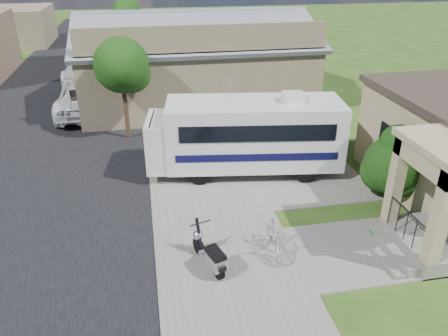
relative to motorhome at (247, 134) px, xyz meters
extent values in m
plane|color=#224312|center=(-0.77, -4.61, -1.60)|extent=(120.00, 120.00, 0.00)
cube|color=black|center=(-8.27, 5.39, -1.59)|extent=(9.00, 80.00, 0.02)
cube|color=#5B5952|center=(-1.77, 5.39, -1.57)|extent=(4.00, 80.00, 0.06)
cube|color=#5B5952|center=(0.73, -0.11, -1.58)|extent=(7.00, 6.00, 0.05)
cube|color=#5B5952|center=(2.23, -5.61, -1.58)|extent=(4.00, 3.00, 0.05)
cube|color=black|center=(4.71, -1.91, 0.10)|extent=(0.04, 1.10, 1.20)
cube|color=#5B5952|center=(3.93, -5.91, -1.35)|extent=(1.60, 2.40, 0.50)
cube|color=#5B5952|center=(2.93, -5.91, -1.44)|extent=(0.40, 2.16, 0.32)
cube|color=#5B5952|center=(2.58, -5.91, -1.52)|extent=(0.35, 2.16, 0.16)
cube|color=#9A8861|center=(3.30, -4.88, 0.25)|extent=(0.35, 0.35, 2.70)
cube|color=#9A8861|center=(3.30, -6.93, 0.25)|extent=(0.35, 0.35, 2.70)
cube|color=#9A8861|center=(3.30, -5.91, 1.35)|extent=(0.35, 2.40, 0.50)
cylinder|color=black|center=(3.18, -5.91, -0.20)|extent=(0.04, 1.70, 0.04)
cube|color=brown|center=(-0.77, 9.39, 0.20)|extent=(12.00, 8.00, 3.60)
cube|color=slate|center=(-0.77, 7.39, 2.55)|extent=(12.50, 4.40, 1.78)
cube|color=slate|center=(-0.77, 11.39, 2.55)|extent=(12.50, 4.40, 1.78)
cube|color=slate|center=(-0.77, 9.39, 3.25)|extent=(12.50, 0.50, 0.22)
cube|color=brown|center=(-0.77, 5.49, 2.55)|extent=(11.76, 0.20, 1.30)
cube|color=brown|center=(-15.77, 29.39, 0.00)|extent=(8.00, 7.00, 3.20)
cylinder|color=black|center=(-4.57, 4.39, -0.03)|extent=(0.20, 0.20, 3.15)
sphere|color=black|center=(-4.57, 4.39, 1.77)|extent=(2.40, 2.40, 2.40)
sphere|color=black|center=(-4.17, 4.59, 1.32)|extent=(1.68, 1.68, 1.68)
cylinder|color=black|center=(-4.57, 14.39, 0.04)|extent=(0.20, 0.20, 3.29)
sphere|color=black|center=(-4.57, 14.39, 1.92)|extent=(2.40, 2.40, 2.40)
sphere|color=black|center=(-4.17, 14.59, 1.45)|extent=(1.68, 1.68, 1.68)
cylinder|color=black|center=(-4.57, 23.39, -0.10)|extent=(0.20, 0.20, 3.01)
sphere|color=black|center=(-4.57, 23.39, 1.62)|extent=(2.40, 2.40, 2.40)
sphere|color=black|center=(-4.17, 23.59, 1.19)|extent=(1.68, 1.68, 1.68)
cube|color=silver|center=(0.28, -0.04, 0.03)|extent=(6.80, 3.22, 2.43)
cube|color=silver|center=(-3.33, 0.46, -0.25)|extent=(1.05, 2.30, 1.87)
cube|color=black|center=(-3.50, 0.49, 0.26)|extent=(0.33, 1.97, 0.84)
cube|color=black|center=(0.11, -1.21, 0.47)|extent=(5.51, 0.80, 0.61)
cube|color=black|center=(0.44, 1.13, 0.47)|extent=(5.51, 0.80, 0.61)
cube|color=#0A0A34|center=(0.11, -1.21, -0.45)|extent=(5.83, 0.83, 0.28)
cube|color=#0A0A34|center=(0.44, 1.13, -0.45)|extent=(5.83, 0.83, 0.28)
cube|color=silver|center=(1.66, -0.23, 1.41)|extent=(0.83, 0.75, 0.33)
cylinder|color=#AEAFB6|center=(-0.65, 0.09, 1.71)|extent=(0.04, 0.04, 0.93)
cylinder|color=black|center=(-1.94, -0.77, -1.18)|extent=(0.78, 0.36, 0.75)
cylinder|color=black|center=(-1.65, 1.27, -1.18)|extent=(0.78, 0.36, 0.75)
cylinder|color=black|center=(1.95, -1.31, -1.18)|extent=(0.78, 0.36, 0.75)
cylinder|color=black|center=(2.23, 0.73, -1.18)|extent=(0.78, 0.36, 0.75)
cylinder|color=black|center=(4.42, -3.00, -1.19)|extent=(0.16, 0.16, 0.82)
sphere|color=black|center=(4.42, -3.00, -0.27)|extent=(2.04, 2.04, 2.04)
sphere|color=black|center=(4.82, -2.70, 0.13)|extent=(1.64, 1.64, 1.64)
sphere|color=black|center=(4.11, -2.80, -0.58)|extent=(1.43, 1.43, 1.43)
sphere|color=black|center=(4.62, -3.31, -0.68)|extent=(1.23, 1.23, 1.23)
sphere|color=black|center=(4.42, -3.00, 0.54)|extent=(1.23, 1.23, 1.23)
cylinder|color=black|center=(-2.16, -6.03, -1.30)|extent=(0.28, 0.50, 0.49)
cylinder|color=black|center=(-2.53, -4.87, -1.30)|extent=(0.28, 0.50, 0.49)
cube|color=#AEAFB6|center=(-2.33, -5.50, -1.23)|extent=(0.50, 0.68, 0.09)
cube|color=#AEAFB6|center=(-2.19, -5.92, -1.08)|extent=(0.55, 0.70, 0.33)
cube|color=black|center=(-2.21, -5.87, -0.86)|extent=(0.52, 0.74, 0.13)
cube|color=black|center=(-2.11, -6.19, -1.10)|extent=(0.26, 0.27, 0.11)
cylinder|color=black|center=(-2.51, -4.94, -0.86)|extent=(0.20, 0.38, 0.92)
sphere|color=#AEAFB6|center=(-2.53, -4.87, -0.93)|extent=(0.31, 0.31, 0.31)
sphere|color=black|center=(-2.56, -4.78, -0.93)|extent=(0.13, 0.13, 0.13)
cylinder|color=black|center=(-2.48, -5.03, -0.43)|extent=(0.59, 0.23, 0.04)
cube|color=black|center=(-2.53, -4.87, -1.17)|extent=(0.24, 0.34, 0.07)
imported|color=#AEAFB6|center=(-0.41, -5.27, -1.13)|extent=(0.46, 1.57, 0.94)
imported|color=white|center=(-6.72, 8.55, -0.73)|extent=(3.04, 6.34, 1.75)
imported|color=white|center=(-7.15, 15.51, -0.64)|extent=(3.32, 6.85, 1.92)
cylinder|color=#166F2C|center=(2.90, -5.03, -1.50)|extent=(0.44, 0.44, 0.20)
camera|label=1|loc=(-3.68, -14.94, 6.24)|focal=35.00mm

